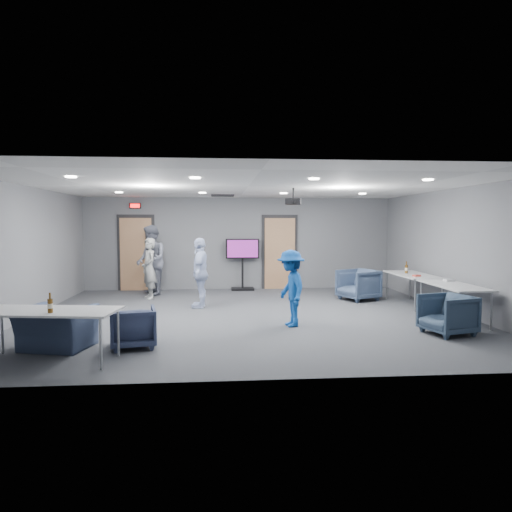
{
  "coord_description": "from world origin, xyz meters",
  "views": [
    {
      "loc": [
        -0.62,
        -9.48,
        1.92
      ],
      "look_at": [
        0.23,
        0.8,
        1.2
      ],
      "focal_mm": 32.0,
      "sensor_mm": 36.0,
      "label": 1
    }
  ],
  "objects": [
    {
      "name": "wall_front",
      "position": [
        0.0,
        -4.0,
        1.35
      ],
      "size": [
        9.0,
        0.02,
        2.7
      ],
      "primitive_type": "cube",
      "color": "slate",
      "rests_on": "floor"
    },
    {
      "name": "chair_front_a",
      "position": [
        -1.96,
        -2.32,
        0.32
      ],
      "size": [
        0.8,
        0.81,
        0.63
      ],
      "primitive_type": "imported",
      "rotation": [
        0.0,
        0.0,
        3.34
      ],
      "color": "#323B57",
      "rests_on": "floor"
    },
    {
      "name": "hvac_diffuser",
      "position": [
        -0.5,
        2.8,
        2.69
      ],
      "size": [
        0.6,
        0.6,
        0.03
      ],
      "primitive_type": "cube",
      "color": "black",
      "rests_on": "ceiling"
    },
    {
      "name": "person_b",
      "position": [
        -2.44,
        3.0,
        0.95
      ],
      "size": [
        1.03,
        1.13,
        1.9
      ],
      "primitive_type": "imported",
      "rotation": [
        0.0,
        0.0,
        -1.17
      ],
      "color": "slate",
      "rests_on": "floor"
    },
    {
      "name": "person_c",
      "position": [
        -1.04,
        1.04,
        0.81
      ],
      "size": [
        0.5,
        0.98,
        1.61
      ],
      "primitive_type": "imported",
      "rotation": [
        0.0,
        0.0,
        -1.69
      ],
      "color": "silver",
      "rests_on": "floor"
    },
    {
      "name": "wall_right",
      "position": [
        4.5,
        0.0,
        1.35
      ],
      "size": [
        0.02,
        8.0,
        2.7
      ],
      "primitive_type": "cube",
      "color": "slate",
      "rests_on": "floor"
    },
    {
      "name": "exit_sign",
      "position": [
        -3.0,
        3.93,
        2.45
      ],
      "size": [
        0.32,
        0.08,
        0.16
      ],
      "color": "black",
      "rests_on": "wall_back"
    },
    {
      "name": "chair_right_c",
      "position": [
        3.35,
        -1.93,
        0.35
      ],
      "size": [
        0.94,
        0.92,
        0.7
      ],
      "primitive_type": "imported",
      "rotation": [
        0.0,
        0.0,
        -1.31
      ],
      "color": "#314155",
      "rests_on": "floor"
    },
    {
      "name": "ceiling",
      "position": [
        0.0,
        0.0,
        2.7
      ],
      "size": [
        9.0,
        9.0,
        0.0
      ],
      "primitive_type": "plane",
      "rotation": [
        3.14,
        0.0,
        0.0
      ],
      "color": "silver",
      "rests_on": "wall_back"
    },
    {
      "name": "bottle_right",
      "position": [
        3.93,
        1.2,
        0.84
      ],
      "size": [
        0.08,
        0.08,
        0.29
      ],
      "color": "#57360E",
      "rests_on": "table_right_a"
    },
    {
      "name": "chair_front_b",
      "position": [
        -3.12,
        -2.33,
        0.33
      ],
      "size": [
        1.19,
        1.1,
        0.65
      ],
      "primitive_type": "imported",
      "rotation": [
        0.0,
        0.0,
        2.89
      ],
      "color": "#343F59",
      "rests_on": "floor"
    },
    {
      "name": "wall_back",
      "position": [
        0.0,
        4.0,
        1.35
      ],
      "size": [
        9.0,
        0.02,
        2.7
      ],
      "primitive_type": "cube",
      "color": "slate",
      "rests_on": "floor"
    },
    {
      "name": "projector",
      "position": [
        0.97,
        0.15,
        2.41
      ],
      "size": [
        0.38,
        0.35,
        0.35
      ],
      "rotation": [
        0.0,
        0.0,
        -0.26
      ],
      "color": "black",
      "rests_on": "ceiling"
    },
    {
      "name": "table_right_a",
      "position": [
        4.0,
        0.99,
        0.69
      ],
      "size": [
        0.78,
        1.86,
        0.73
      ],
      "rotation": [
        0.0,
        0.0,
        1.57
      ],
      "color": "#B8BABD",
      "rests_on": "floor"
    },
    {
      "name": "snack_box",
      "position": [
        3.89,
        0.52,
        0.75
      ],
      "size": [
        0.19,
        0.16,
        0.04
      ],
      "primitive_type": "cube",
      "rotation": [
        0.0,
        0.0,
        0.35
      ],
      "color": "#D24234",
      "rests_on": "table_right_a"
    },
    {
      "name": "door_right",
      "position": [
        1.2,
        3.95,
        1.07
      ],
      "size": [
        1.06,
        0.17,
        2.24
      ],
      "color": "black",
      "rests_on": "wall_back"
    },
    {
      "name": "person_a",
      "position": [
        -2.4,
        2.36,
        0.78
      ],
      "size": [
        0.58,
        0.68,
        1.56
      ],
      "primitive_type": "imported",
      "rotation": [
        0.0,
        0.0,
        -1.12
      ],
      "color": "#979A97",
      "rests_on": "floor"
    },
    {
      "name": "table_right_b",
      "position": [
        4.0,
        -0.91,
        0.68
      ],
      "size": [
        0.74,
        1.77,
        0.73
      ],
      "rotation": [
        0.0,
        0.0,
        1.57
      ],
      "color": "#B8BABD",
      "rests_on": "floor"
    },
    {
      "name": "door_left",
      "position": [
        -3.0,
        3.95,
        1.07
      ],
      "size": [
        1.06,
        0.17,
        2.24
      ],
      "color": "black",
      "rests_on": "wall_back"
    },
    {
      "name": "floor",
      "position": [
        0.0,
        0.0,
        0.0
      ],
      "size": [
        9.0,
        9.0,
        0.0
      ],
      "primitive_type": "plane",
      "color": "#36373D",
      "rests_on": "ground"
    },
    {
      "name": "downlights",
      "position": [
        0.0,
        0.0,
        2.68
      ],
      "size": [
        6.18,
        3.78,
        0.02
      ],
      "color": "white",
      "rests_on": "ceiling"
    },
    {
      "name": "table_front_left",
      "position": [
        -2.99,
        -3.0,
        0.69
      ],
      "size": [
        2.0,
        1.06,
        0.73
      ],
      "rotation": [
        0.0,
        0.0,
        -0.14
      ],
      "color": "#B8BABD",
      "rests_on": "floor"
    },
    {
      "name": "wrapper",
      "position": [
        4.19,
        -0.37,
        0.75
      ],
      "size": [
        0.22,
        0.16,
        0.04
      ],
      "primitive_type": "cube",
      "rotation": [
        0.0,
        0.0,
        0.16
      ],
      "color": "silver",
      "rests_on": "table_right_b"
    },
    {
      "name": "bottle_front",
      "position": [
        -2.88,
        -3.21,
        0.83
      ],
      "size": [
        0.07,
        0.07,
        0.27
      ],
      "color": "#57360E",
      "rests_on": "table_front_left"
    },
    {
      "name": "chair_right_a",
      "position": [
        2.9,
        1.72,
        0.39
      ],
      "size": [
        1.13,
        1.12,
        0.78
      ],
      "primitive_type": "imported",
      "rotation": [
        0.0,
        0.0,
        -1.14
      ],
      "color": "#37465F",
      "rests_on": "floor"
    },
    {
      "name": "tv_stand",
      "position": [
        0.08,
        3.75,
        0.85
      ],
      "size": [
        0.98,
        0.47,
        1.5
      ],
      "color": "black",
      "rests_on": "floor"
    },
    {
      "name": "person_d",
      "position": [
        0.73,
        -1.06,
        0.72
      ],
      "size": [
        0.67,
        1.0,
        1.44
      ],
      "primitive_type": "imported",
      "rotation": [
        0.0,
        0.0,
        -1.42
      ],
      "color": "#164793",
      "rests_on": "floor"
    },
    {
      "name": "wall_left",
      "position": [
        -4.5,
        0.0,
        1.35
      ],
      "size": [
        0.02,
        8.0,
        2.7
      ],
      "primitive_type": "cube",
      "color": "slate",
      "rests_on": "floor"
    }
  ]
}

